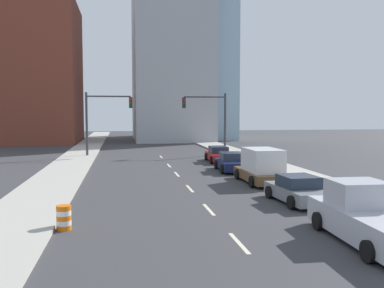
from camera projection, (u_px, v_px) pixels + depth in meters
The scene contains 19 objects.
sidewalk_left at pixel (85, 150), 50.07m from camera, with size 3.46×92.44×0.16m.
sidewalk_right at pixel (222, 148), 52.76m from camera, with size 3.46×92.44×0.16m.
lane_stripe_at_9m at pixel (239, 243), 14.75m from camera, with size 0.16×2.40×0.01m, color beige.
lane_stripe_at_14m at pixel (209, 209), 19.84m from camera, with size 0.16×2.40×0.01m, color beige.
lane_stripe_at_20m at pixel (190, 189), 25.30m from camera, with size 0.16×2.40×0.01m, color beige.
lane_stripe_at_26m at pixel (177, 174), 31.19m from camera, with size 0.16×2.40×0.01m, color beige.
lane_stripe_at_31m at pixel (169, 165), 36.32m from camera, with size 0.16×2.40×0.01m, color beige.
lane_stripe_at_38m at pixel (161, 157), 43.44m from camera, with size 0.16×2.40×0.01m, color beige.
building_brick_left at pixel (30, 73), 63.90m from camera, with size 14.00×16.00×20.80m.
building_office_center at pixel (170, 58), 71.10m from camera, with size 12.00×20.00×27.24m.
building_glass_right at pixel (189, 25), 75.22m from camera, with size 13.00×20.00×39.62m.
traffic_signal_left at pixel (100, 115), 43.36m from camera, with size 4.73×0.35×6.54m.
traffic_signal_right at pixel (213, 115), 45.28m from camera, with size 4.73×0.35×6.54m.
traffic_barrel at pixel (64, 218), 16.36m from camera, with size 0.56×0.56×0.95m.
pickup_truck_silver at pixel (367, 218), 14.84m from camera, with size 2.55×5.94×2.04m.
sedan_gray at pixel (298, 190), 21.31m from camera, with size 2.35×4.35×1.37m.
box_truck_brown at pixel (262, 167), 27.23m from camera, with size 2.50×5.21×2.21m.
sedan_navy at pixel (232, 162), 32.85m from camera, with size 2.36×4.60×1.44m.
sedan_red at pixel (218, 155), 38.97m from camera, with size 2.14×4.83×1.42m.
Camera 1 is at (-3.97, -5.05, 4.50)m, focal length 40.00 mm.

